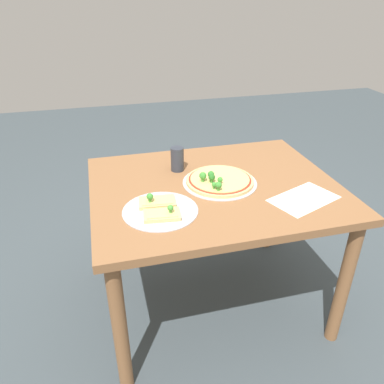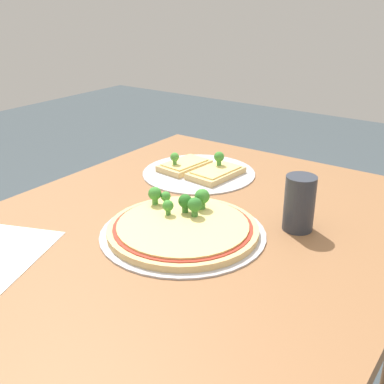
% 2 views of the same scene
% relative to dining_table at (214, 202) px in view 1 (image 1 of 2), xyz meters
% --- Properties ---
extents(ground_plane, '(8.00, 8.00, 0.00)m').
position_rel_dining_table_xyz_m(ground_plane, '(0.00, 0.00, -0.63)').
color(ground_plane, '#3D474C').
extents(dining_table, '(1.12, 0.89, 0.72)m').
position_rel_dining_table_xyz_m(dining_table, '(0.00, 0.00, 0.00)').
color(dining_table, brown).
rests_on(dining_table, ground_plane).
extents(pizza_tray_whole, '(0.34, 0.34, 0.07)m').
position_rel_dining_table_xyz_m(pizza_tray_whole, '(0.02, 0.01, 0.11)').
color(pizza_tray_whole, '#B7B7BC').
rests_on(pizza_tray_whole, dining_table).
extents(pizza_tray_slice, '(0.31, 0.31, 0.06)m').
position_rel_dining_table_xyz_m(pizza_tray_slice, '(-0.29, -0.16, 0.11)').
color(pizza_tray_slice, '#B7B7BC').
rests_on(pizza_tray_slice, dining_table).
extents(drinking_cup, '(0.06, 0.06, 0.12)m').
position_rel_dining_table_xyz_m(drinking_cup, '(-0.13, 0.19, 0.15)').
color(drinking_cup, '#2D333D').
rests_on(drinking_cup, dining_table).
extents(paper_menu, '(0.33, 0.27, 0.00)m').
position_rel_dining_table_xyz_m(paper_menu, '(0.33, -0.22, 0.10)').
color(paper_menu, white).
rests_on(paper_menu, dining_table).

